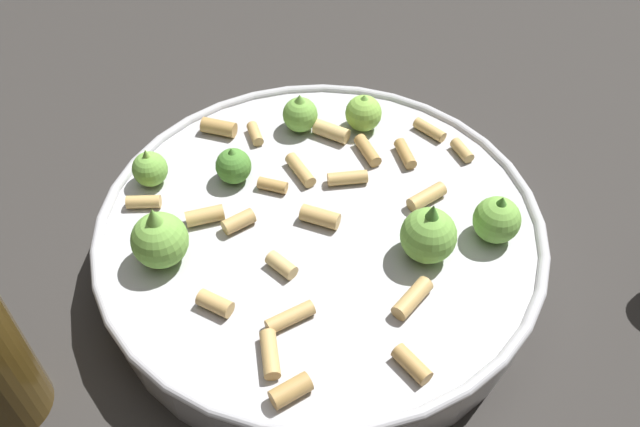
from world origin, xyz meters
The scene contains 2 objects.
ground_plane centered at (0.00, 0.00, 0.00)m, with size 2.40×2.40×0.00m, color #2D2B28.
cooking_pan centered at (0.00, 0.00, 0.03)m, with size 0.34×0.34×0.10m.
Camera 1 is at (-0.33, -0.01, 0.42)m, focal length 37.70 mm.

